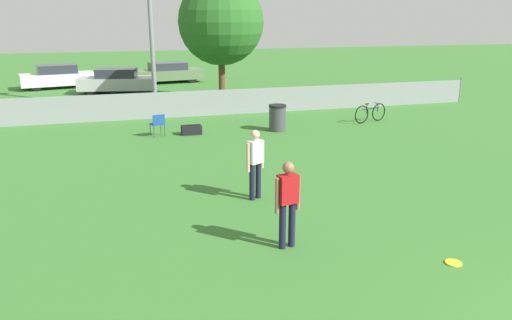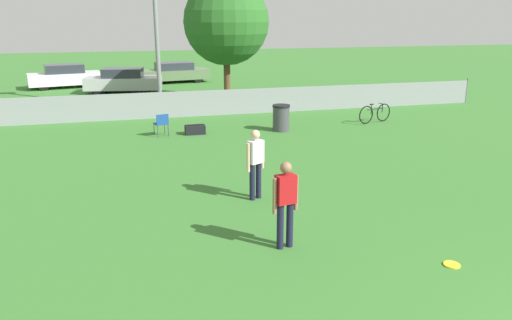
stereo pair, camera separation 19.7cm
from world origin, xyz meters
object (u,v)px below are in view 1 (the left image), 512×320
object	(u,v)px
folding_chair_sideline	(158,123)
parked_car_olive	(168,73)
bicycle_sideline	(370,113)
trash_bin	(277,118)
player_thrower_red	(288,199)
player_receiver_white	(255,160)
gear_bag_sideline	(191,130)
tree_near_pole	(221,22)
parked_car_white	(58,77)
frisbee_disc	(453,263)
parked_car_silver	(117,81)

from	to	relation	value
folding_chair_sideline	parked_car_olive	bearing A→B (deg)	-112.32
bicycle_sideline	trash_bin	size ratio (longest dim) A/B	1.66
player_thrower_red	parked_car_olive	bearing A→B (deg)	77.72
player_receiver_white	trash_bin	distance (m)	7.31
folding_chair_sideline	trash_bin	world-z (taller)	trash_bin
player_thrower_red	gear_bag_sideline	world-z (taller)	player_thrower_red
tree_near_pole	parked_car_white	xyz separation A→B (m)	(-8.22, 7.92, -3.20)
tree_near_pole	bicycle_sideline	world-z (taller)	tree_near_pole
player_thrower_red	parked_car_white	bearing A→B (deg)	93.22
player_thrower_red	gear_bag_sideline	xyz separation A→B (m)	(-0.25, 9.67, -0.79)
parked_car_white	gear_bag_sideline	bearing A→B (deg)	-79.35
gear_bag_sideline	trash_bin	bearing A→B (deg)	-5.47
bicycle_sideline	parked_car_olive	bearing A→B (deg)	96.76
frisbee_disc	parked_car_olive	distance (m)	26.07
player_receiver_white	frisbee_disc	xyz separation A→B (m)	(2.45, -4.07, -0.94)
gear_bag_sideline	parked_car_olive	world-z (taller)	parked_car_olive
folding_chair_sideline	parked_car_silver	bearing A→B (deg)	-98.49
parked_car_white	player_receiver_white	bearing A→B (deg)	-85.27
player_receiver_white	trash_bin	world-z (taller)	player_receiver_white
tree_near_pole	trash_bin	size ratio (longest dim) A/B	6.01
player_thrower_red	folding_chair_sideline	world-z (taller)	player_thrower_red
tree_near_pole	folding_chair_sideline	size ratio (longest dim) A/B	7.27
trash_bin	parked_car_white	world-z (taller)	parked_car_white
tree_near_pole	frisbee_disc	bearing A→B (deg)	-88.99
parked_car_olive	parked_car_silver	bearing A→B (deg)	-139.80
parked_car_white	parked_car_olive	world-z (taller)	parked_car_white
tree_near_pole	bicycle_sideline	bearing A→B (deg)	-51.91
bicycle_sideline	parked_car_olive	distance (m)	16.11
bicycle_sideline	gear_bag_sideline	world-z (taller)	bicycle_sideline
frisbee_disc	parked_car_white	xyz separation A→B (m)	(-8.53, 25.24, 0.66)
frisbee_disc	parked_car_silver	distance (m)	22.90
gear_bag_sideline	parked_car_olive	distance (m)	14.92
trash_bin	parked_car_white	distance (m)	16.96
gear_bag_sideline	parked_car_olive	size ratio (longest dim) A/B	0.16
player_receiver_white	gear_bag_sideline	distance (m)	7.10
parked_car_silver	player_receiver_white	bearing A→B (deg)	-71.41
player_thrower_red	folding_chair_sideline	distance (m)	9.78
trash_bin	gear_bag_sideline	size ratio (longest dim) A/B	1.35
frisbee_disc	gear_bag_sideline	distance (m)	11.46
player_thrower_red	bicycle_sideline	world-z (taller)	player_thrower_red
folding_chair_sideline	tree_near_pole	bearing A→B (deg)	-135.27
player_receiver_white	folding_chair_sideline	size ratio (longest dim) A/B	2.05
parked_car_white	parked_car_silver	distance (m)	4.46
trash_bin	frisbee_disc	bearing A→B (deg)	-91.93
player_thrower_red	gear_bag_sideline	bearing A→B (deg)	80.68
player_thrower_red	frisbee_disc	size ratio (longest dim) A/B	5.77
tree_near_pole	gear_bag_sideline	xyz separation A→B (m)	(-2.53, -6.22, -3.71)
parked_car_silver	trash_bin	bearing A→B (deg)	-54.18
player_receiver_white	parked_car_olive	world-z (taller)	player_receiver_white
frisbee_disc	parked_car_silver	bearing A→B (deg)	103.08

